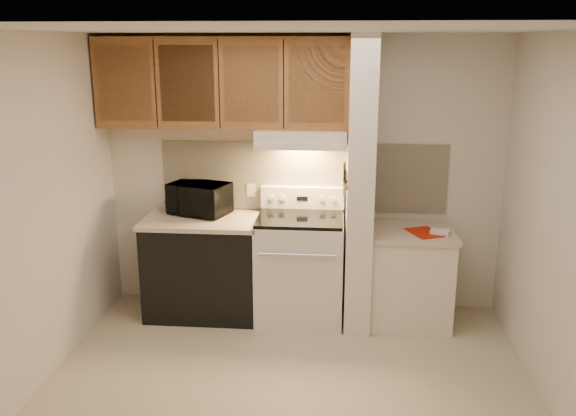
# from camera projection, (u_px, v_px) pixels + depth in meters

# --- Properties ---
(floor) EXTENTS (3.60, 3.60, 0.00)m
(floor) POSITION_uv_depth(u_px,v_px,m) (289.00, 384.00, 4.46)
(floor) COLOR #C0B392
(floor) RESTS_ON ground
(ceiling) EXTENTS (3.60, 3.60, 0.00)m
(ceiling) POSITION_uv_depth(u_px,v_px,m) (289.00, 29.00, 3.81)
(ceiling) COLOR white
(ceiling) RESTS_ON wall_back
(wall_back) EXTENTS (3.60, 2.50, 0.02)m
(wall_back) POSITION_uv_depth(u_px,v_px,m) (303.00, 175.00, 5.58)
(wall_back) COLOR beige
(wall_back) RESTS_ON floor
(wall_left) EXTENTS (0.02, 3.00, 2.50)m
(wall_left) POSITION_uv_depth(u_px,v_px,m) (35.00, 214.00, 4.29)
(wall_left) COLOR beige
(wall_left) RESTS_ON floor
(wall_right) EXTENTS (0.02, 3.00, 2.50)m
(wall_right) POSITION_uv_depth(u_px,v_px,m) (563.00, 228.00, 3.98)
(wall_right) COLOR beige
(wall_right) RESTS_ON floor
(backsplash) EXTENTS (2.60, 0.02, 0.63)m
(backsplash) POSITION_uv_depth(u_px,v_px,m) (303.00, 177.00, 5.57)
(backsplash) COLOR beige
(backsplash) RESTS_ON wall_back
(range_body) EXTENTS (0.76, 0.65, 0.92)m
(range_body) POSITION_uv_depth(u_px,v_px,m) (300.00, 269.00, 5.45)
(range_body) COLOR silver
(range_body) RESTS_ON floor
(oven_window) EXTENTS (0.50, 0.01, 0.30)m
(oven_window) POSITION_uv_depth(u_px,v_px,m) (297.00, 278.00, 5.14)
(oven_window) COLOR black
(oven_window) RESTS_ON range_body
(oven_handle) EXTENTS (0.65, 0.02, 0.02)m
(oven_handle) POSITION_uv_depth(u_px,v_px,m) (297.00, 255.00, 5.04)
(oven_handle) COLOR silver
(oven_handle) RESTS_ON range_body
(cooktop) EXTENTS (0.74, 0.64, 0.03)m
(cooktop) POSITION_uv_depth(u_px,v_px,m) (300.00, 218.00, 5.33)
(cooktop) COLOR black
(cooktop) RESTS_ON range_body
(range_backguard) EXTENTS (0.76, 0.08, 0.20)m
(range_backguard) POSITION_uv_depth(u_px,v_px,m) (302.00, 197.00, 5.57)
(range_backguard) COLOR silver
(range_backguard) RESTS_ON range_body
(range_display) EXTENTS (0.10, 0.01, 0.04)m
(range_display) POSITION_uv_depth(u_px,v_px,m) (302.00, 199.00, 5.53)
(range_display) COLOR black
(range_display) RESTS_ON range_backguard
(range_knob_left_outer) EXTENTS (0.05, 0.02, 0.05)m
(range_knob_left_outer) POSITION_uv_depth(u_px,v_px,m) (272.00, 198.00, 5.55)
(range_knob_left_outer) COLOR silver
(range_knob_left_outer) RESTS_ON range_backguard
(range_knob_left_inner) EXTENTS (0.05, 0.02, 0.05)m
(range_knob_left_inner) POSITION_uv_depth(u_px,v_px,m) (282.00, 198.00, 5.54)
(range_knob_left_inner) COLOR silver
(range_knob_left_inner) RESTS_ON range_backguard
(range_knob_right_inner) EXTENTS (0.05, 0.02, 0.05)m
(range_knob_right_inner) POSITION_uv_depth(u_px,v_px,m) (322.00, 199.00, 5.51)
(range_knob_right_inner) COLOR silver
(range_knob_right_inner) RESTS_ON range_backguard
(range_knob_right_outer) EXTENTS (0.05, 0.02, 0.05)m
(range_knob_right_outer) POSITION_uv_depth(u_px,v_px,m) (333.00, 199.00, 5.51)
(range_knob_right_outer) COLOR silver
(range_knob_right_outer) RESTS_ON range_backguard
(dishwasher_front) EXTENTS (1.00, 0.63, 0.87)m
(dishwasher_front) POSITION_uv_depth(u_px,v_px,m) (204.00, 268.00, 5.54)
(dishwasher_front) COLOR black
(dishwasher_front) RESTS_ON floor
(left_countertop) EXTENTS (1.04, 0.67, 0.04)m
(left_countertop) POSITION_uv_depth(u_px,v_px,m) (202.00, 220.00, 5.42)
(left_countertop) COLOR beige
(left_countertop) RESTS_ON dishwasher_front
(spoon_rest) EXTENTS (0.20, 0.07, 0.01)m
(spoon_rest) POSITION_uv_depth(u_px,v_px,m) (212.00, 212.00, 5.61)
(spoon_rest) COLOR black
(spoon_rest) RESTS_ON left_countertop
(teal_jar) EXTENTS (0.13, 0.13, 0.11)m
(teal_jar) POSITION_uv_depth(u_px,v_px,m) (170.00, 205.00, 5.65)
(teal_jar) COLOR #1E6855
(teal_jar) RESTS_ON left_countertop
(outlet) EXTENTS (0.08, 0.01, 0.12)m
(outlet) POSITION_uv_depth(u_px,v_px,m) (251.00, 190.00, 5.63)
(outlet) COLOR silver
(outlet) RESTS_ON backsplash
(microwave) EXTENTS (0.60, 0.50, 0.29)m
(microwave) POSITION_uv_depth(u_px,v_px,m) (199.00, 199.00, 5.52)
(microwave) COLOR black
(microwave) RESTS_ON left_countertop
(partition_pillar) EXTENTS (0.22, 0.70, 2.50)m
(partition_pillar) POSITION_uv_depth(u_px,v_px,m) (360.00, 184.00, 5.20)
(partition_pillar) COLOR silver
(partition_pillar) RESTS_ON floor
(pillar_trim) EXTENTS (0.01, 0.70, 0.04)m
(pillar_trim) POSITION_uv_depth(u_px,v_px,m) (347.00, 178.00, 5.19)
(pillar_trim) COLOR #905B31
(pillar_trim) RESTS_ON partition_pillar
(knife_strip) EXTENTS (0.02, 0.42, 0.04)m
(knife_strip) POSITION_uv_depth(u_px,v_px,m) (346.00, 177.00, 5.14)
(knife_strip) COLOR black
(knife_strip) RESTS_ON partition_pillar
(knife_blade_a) EXTENTS (0.01, 0.03, 0.16)m
(knife_blade_a) POSITION_uv_depth(u_px,v_px,m) (344.00, 193.00, 5.02)
(knife_blade_a) COLOR silver
(knife_blade_a) RESTS_ON knife_strip
(knife_handle_a) EXTENTS (0.02, 0.02, 0.10)m
(knife_handle_a) POSITION_uv_depth(u_px,v_px,m) (345.00, 176.00, 4.97)
(knife_handle_a) COLOR black
(knife_handle_a) RESTS_ON knife_strip
(knife_blade_b) EXTENTS (0.01, 0.04, 0.18)m
(knife_blade_b) POSITION_uv_depth(u_px,v_px,m) (344.00, 193.00, 5.08)
(knife_blade_b) COLOR silver
(knife_blade_b) RESTS_ON knife_strip
(knife_handle_b) EXTENTS (0.02, 0.02, 0.10)m
(knife_handle_b) POSITION_uv_depth(u_px,v_px,m) (345.00, 174.00, 5.04)
(knife_handle_b) COLOR black
(knife_handle_b) RESTS_ON knife_strip
(knife_blade_c) EXTENTS (0.01, 0.04, 0.20)m
(knife_blade_c) POSITION_uv_depth(u_px,v_px,m) (344.00, 191.00, 5.16)
(knife_blade_c) COLOR silver
(knife_blade_c) RESTS_ON knife_strip
(knife_handle_c) EXTENTS (0.02, 0.02, 0.10)m
(knife_handle_c) POSITION_uv_depth(u_px,v_px,m) (345.00, 172.00, 5.12)
(knife_handle_c) COLOR black
(knife_handle_c) RESTS_ON knife_strip
(knife_blade_d) EXTENTS (0.01, 0.04, 0.16)m
(knife_blade_d) POSITION_uv_depth(u_px,v_px,m) (344.00, 186.00, 5.26)
(knife_blade_d) COLOR silver
(knife_blade_d) RESTS_ON knife_strip
(knife_handle_d) EXTENTS (0.02, 0.02, 0.10)m
(knife_handle_d) POSITION_uv_depth(u_px,v_px,m) (345.00, 170.00, 5.20)
(knife_handle_d) COLOR black
(knife_handle_d) RESTS_ON knife_strip
(knife_blade_e) EXTENTS (0.01, 0.04, 0.18)m
(knife_blade_e) POSITION_uv_depth(u_px,v_px,m) (344.00, 186.00, 5.33)
(knife_blade_e) COLOR silver
(knife_blade_e) RESTS_ON knife_strip
(knife_handle_e) EXTENTS (0.02, 0.02, 0.10)m
(knife_handle_e) POSITION_uv_depth(u_px,v_px,m) (345.00, 168.00, 5.27)
(knife_handle_e) COLOR black
(knife_handle_e) RESTS_ON knife_strip
(oven_mitt) EXTENTS (0.03, 0.09, 0.21)m
(oven_mitt) POSITION_uv_depth(u_px,v_px,m) (344.00, 184.00, 5.38)
(oven_mitt) COLOR slate
(oven_mitt) RESTS_ON partition_pillar
(right_cab_base) EXTENTS (0.70, 0.60, 0.81)m
(right_cab_base) POSITION_uv_depth(u_px,v_px,m) (409.00, 279.00, 5.38)
(right_cab_base) COLOR silver
(right_cab_base) RESTS_ON floor
(right_countertop) EXTENTS (0.74, 0.64, 0.04)m
(right_countertop) POSITION_uv_depth(u_px,v_px,m) (412.00, 233.00, 5.27)
(right_countertop) COLOR beige
(right_countertop) RESTS_ON right_cab_base
(red_folder) EXTENTS (0.33, 0.37, 0.01)m
(red_folder) POSITION_uv_depth(u_px,v_px,m) (425.00, 233.00, 5.19)
(red_folder) COLOR #B01D06
(red_folder) RESTS_ON right_countertop
(white_box) EXTENTS (0.18, 0.14, 0.04)m
(white_box) POSITION_uv_depth(u_px,v_px,m) (440.00, 232.00, 5.14)
(white_box) COLOR white
(white_box) RESTS_ON right_countertop
(range_hood) EXTENTS (0.78, 0.44, 0.15)m
(range_hood) POSITION_uv_depth(u_px,v_px,m) (302.00, 138.00, 5.27)
(range_hood) COLOR silver
(range_hood) RESTS_ON upper_cabinets
(hood_lip) EXTENTS (0.78, 0.04, 0.06)m
(hood_lip) POSITION_uv_depth(u_px,v_px,m) (300.00, 147.00, 5.08)
(hood_lip) COLOR silver
(hood_lip) RESTS_ON range_hood
(upper_cabinets) EXTENTS (2.18, 0.33, 0.77)m
(upper_cabinets) POSITION_uv_depth(u_px,v_px,m) (223.00, 83.00, 5.25)
(upper_cabinets) COLOR #905B31
(upper_cabinets) RESTS_ON wall_back
(cab_door_a) EXTENTS (0.46, 0.01, 0.63)m
(cab_door_a) POSITION_uv_depth(u_px,v_px,m) (124.00, 83.00, 5.17)
(cab_door_a) COLOR #905B31
(cab_door_a) RESTS_ON upper_cabinets
(cab_gap_a) EXTENTS (0.01, 0.01, 0.73)m
(cab_gap_a) POSITION_uv_depth(u_px,v_px,m) (155.00, 84.00, 5.14)
(cab_gap_a) COLOR black
(cab_gap_a) RESTS_ON upper_cabinets
(cab_door_b) EXTENTS (0.46, 0.01, 0.63)m
(cab_door_b) POSITION_uv_depth(u_px,v_px,m) (187.00, 84.00, 5.12)
(cab_door_b) COLOR #905B31
(cab_door_b) RESTS_ON upper_cabinets
(cab_gap_b) EXTENTS (0.01, 0.01, 0.73)m
(cab_gap_b) POSITION_uv_depth(u_px,v_px,m) (219.00, 84.00, 5.09)
(cab_gap_b) COLOR black
(cab_gap_b) RESTS_ON upper_cabinets
(cab_door_c) EXTENTS (0.46, 0.01, 0.63)m
(cab_door_c) POSITION_uv_depth(u_px,v_px,m) (251.00, 84.00, 5.07)
(cab_door_c) COLOR #905B31
(cab_door_c) RESTS_ON upper_cabinets
(cab_gap_c) EXTENTS (0.01, 0.01, 0.73)m
(cab_gap_c) POSITION_uv_depth(u_px,v_px,m) (284.00, 84.00, 5.05)
(cab_gap_c) COLOR black
(cab_gap_c) RESTS_ON upper_cabinets
(cab_door_d) EXTENTS (0.46, 0.01, 0.63)m
(cab_door_d) POSITION_uv_depth(u_px,v_px,m) (317.00, 85.00, 5.03)
(cab_door_d) COLOR #905B31
(cab_door_d) RESTS_ON upper_cabinets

